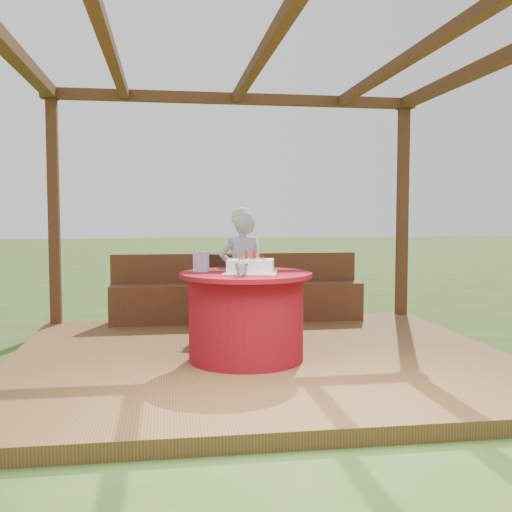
{
  "coord_description": "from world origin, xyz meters",
  "views": [
    {
      "loc": [
        -0.86,
        -5.36,
        1.4
      ],
      "look_at": [
        0.0,
        0.25,
        1.0
      ],
      "focal_mm": 42.0,
      "sensor_mm": 36.0,
      "label": 1
    }
  ],
  "objects_px": {
    "bench": "(238,299)",
    "drinking_glass": "(241,270)",
    "table": "(246,316)",
    "elderly_woman": "(242,272)",
    "gift_bag": "(201,262)",
    "birthday_cake": "(251,266)",
    "chair": "(224,292)"
  },
  "relations": [
    {
      "from": "bench",
      "to": "drinking_glass",
      "type": "height_order",
      "value": "drinking_glass"
    },
    {
      "from": "table",
      "to": "drinking_glass",
      "type": "relative_size",
      "value": 10.4
    },
    {
      "from": "elderly_woman",
      "to": "gift_bag",
      "type": "bearing_deg",
      "value": -119.24
    },
    {
      "from": "elderly_woman",
      "to": "gift_bag",
      "type": "height_order",
      "value": "elderly_woman"
    },
    {
      "from": "birthday_cake",
      "to": "bench",
      "type": "bearing_deg",
      "value": 86.43
    },
    {
      "from": "chair",
      "to": "gift_bag",
      "type": "height_order",
      "value": "gift_bag"
    },
    {
      "from": "chair",
      "to": "gift_bag",
      "type": "bearing_deg",
      "value": -106.86
    },
    {
      "from": "elderly_woman",
      "to": "bench",
      "type": "bearing_deg",
      "value": 85.88
    },
    {
      "from": "chair",
      "to": "drinking_glass",
      "type": "bearing_deg",
      "value": -89.77
    },
    {
      "from": "birthday_cake",
      "to": "drinking_glass",
      "type": "relative_size",
      "value": 4.81
    },
    {
      "from": "bench",
      "to": "gift_bag",
      "type": "distance_m",
      "value": 1.98
    },
    {
      "from": "table",
      "to": "gift_bag",
      "type": "relative_size",
      "value": 6.4
    },
    {
      "from": "table",
      "to": "birthday_cake",
      "type": "xyz_separation_m",
      "value": [
        0.04,
        -0.03,
        0.44
      ]
    },
    {
      "from": "gift_bag",
      "to": "elderly_woman",
      "type": "bearing_deg",
      "value": 78.63
    },
    {
      "from": "table",
      "to": "chair",
      "type": "distance_m",
      "value": 1.11
    },
    {
      "from": "elderly_woman",
      "to": "birthday_cake",
      "type": "distance_m",
      "value": 1.02
    },
    {
      "from": "elderly_woman",
      "to": "table",
      "type": "bearing_deg",
      "value": -95.32
    },
    {
      "from": "bench",
      "to": "gift_bag",
      "type": "height_order",
      "value": "gift_bag"
    },
    {
      "from": "chair",
      "to": "drinking_glass",
      "type": "xyz_separation_m",
      "value": [
        0.01,
        -1.42,
        0.36
      ]
    },
    {
      "from": "bench",
      "to": "elderly_woman",
      "type": "bearing_deg",
      "value": -94.12
    },
    {
      "from": "gift_bag",
      "to": "drinking_glass",
      "type": "relative_size",
      "value": 1.62
    },
    {
      "from": "chair",
      "to": "elderly_woman",
      "type": "distance_m",
      "value": 0.31
    },
    {
      "from": "bench",
      "to": "elderly_woman",
      "type": "relative_size",
      "value": 2.22
    },
    {
      "from": "drinking_glass",
      "to": "elderly_woman",
      "type": "bearing_deg",
      "value": 82.46
    },
    {
      "from": "table",
      "to": "elderly_woman",
      "type": "relative_size",
      "value": 0.85
    },
    {
      "from": "chair",
      "to": "elderly_woman",
      "type": "xyz_separation_m",
      "value": [
        0.18,
        -0.13,
        0.22
      ]
    },
    {
      "from": "gift_bag",
      "to": "table",
      "type": "bearing_deg",
      "value": -0.59
    },
    {
      "from": "bench",
      "to": "chair",
      "type": "distance_m",
      "value": 0.89
    },
    {
      "from": "birthday_cake",
      "to": "gift_bag",
      "type": "height_order",
      "value": "birthday_cake"
    },
    {
      "from": "bench",
      "to": "chair",
      "type": "relative_size",
      "value": 3.55
    },
    {
      "from": "elderly_woman",
      "to": "chair",
      "type": "bearing_deg",
      "value": 143.32
    },
    {
      "from": "elderly_woman",
      "to": "birthday_cake",
      "type": "bearing_deg",
      "value": -93.03
    }
  ]
}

